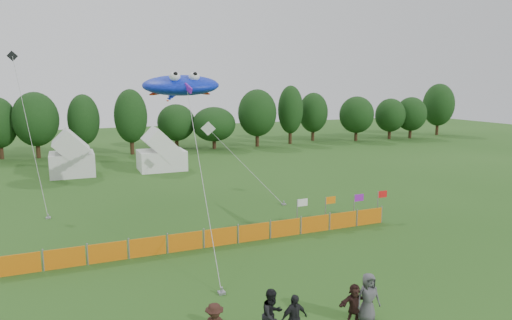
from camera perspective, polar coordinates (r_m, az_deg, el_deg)
name	(u,v)px	position (r m, az deg, el deg)	size (l,w,h in m)	color
ground	(315,315)	(18.97, 7.41, -18.63)	(160.00, 160.00, 0.00)	#234C16
treeline	(151,120)	(60.35, -13.04, 4.92)	(104.57, 8.78, 8.36)	#382314
tent_left	(72,157)	(47.70, -22.04, 0.40)	(4.12, 4.12, 3.64)	silver
tent_right	(161,154)	(47.99, -11.74, 0.77)	(4.72, 3.78, 3.33)	white
barrier_fence	(221,237)	(25.73, -4.45, -9.56)	(21.90, 0.06, 1.00)	#D0660B
flag_row	(342,205)	(29.26, 10.65, -5.57)	(6.73, 0.28, 2.04)	gray
spectator_b	(272,315)	(16.79, 2.05, -18.83)	(0.93, 0.73, 1.92)	black
spectator_d	(294,319)	(16.75, 4.78, -19.20)	(1.05, 0.44, 1.79)	black
spectator_e	(368,298)	(18.47, 13.84, -16.36)	(0.93, 0.61, 1.91)	#4A494E
spectator_f	(354,303)	(18.37, 12.20, -17.12)	(1.41, 0.45, 1.52)	black
stingray_kite	(180,86)	(32.53, -9.49, 9.16)	(6.24, 20.95, 9.72)	#102CEB
small_kite_white	(225,145)	(39.00, -3.89, 1.82)	(3.60, 10.02, 5.54)	white
small_kite_dark	(27,124)	(36.04, -26.67, 4.03)	(2.36, 6.52, 11.27)	black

